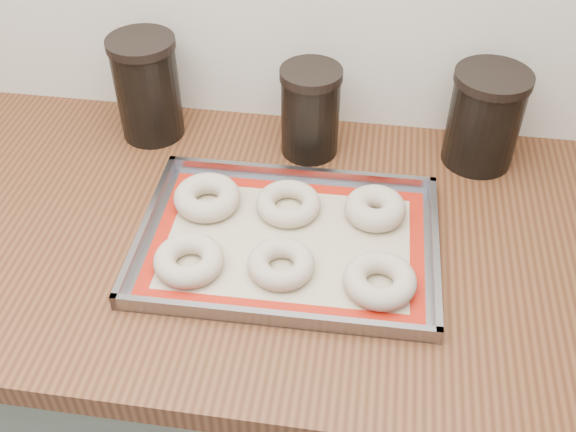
% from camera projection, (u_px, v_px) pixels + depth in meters
% --- Properties ---
extents(cabinet, '(3.00, 0.65, 0.86)m').
position_uv_depth(cabinet, '(332.00, 403.00, 1.38)').
color(cabinet, slate).
rests_on(cabinet, floor).
extents(countertop, '(3.06, 0.68, 0.04)m').
position_uv_depth(countertop, '(344.00, 247.00, 1.08)').
color(countertop, brown).
rests_on(countertop, cabinet).
extents(baking_tray, '(0.47, 0.34, 0.03)m').
position_uv_depth(baking_tray, '(288.00, 241.00, 1.05)').
color(baking_tray, gray).
rests_on(baking_tray, countertop).
extents(baking_mat, '(0.43, 0.30, 0.00)m').
position_uv_depth(baking_mat, '(288.00, 242.00, 1.05)').
color(baking_mat, '#C6B793').
rests_on(baking_mat, baking_tray).
extents(bagel_front_left, '(0.11, 0.11, 0.03)m').
position_uv_depth(bagel_front_left, '(189.00, 260.00, 1.00)').
color(bagel_front_left, '#BDA992').
rests_on(bagel_front_left, baking_mat).
extents(bagel_front_mid, '(0.11, 0.11, 0.03)m').
position_uv_depth(bagel_front_mid, '(281.00, 264.00, 0.99)').
color(bagel_front_mid, '#BDA992').
rests_on(bagel_front_mid, baking_mat).
extents(bagel_front_right, '(0.13, 0.13, 0.03)m').
position_uv_depth(bagel_front_right, '(380.00, 280.00, 0.97)').
color(bagel_front_right, '#BDA992').
rests_on(bagel_front_right, baking_mat).
extents(bagel_back_left, '(0.13, 0.13, 0.04)m').
position_uv_depth(bagel_back_left, '(207.00, 197.00, 1.10)').
color(bagel_back_left, '#BDA992').
rests_on(bagel_back_left, baking_mat).
extents(bagel_back_mid, '(0.13, 0.13, 0.03)m').
position_uv_depth(bagel_back_mid, '(288.00, 204.00, 1.09)').
color(bagel_back_mid, '#BDA992').
rests_on(bagel_back_mid, baking_mat).
extents(bagel_back_right, '(0.12, 0.12, 0.04)m').
position_uv_depth(bagel_back_right, '(375.00, 208.00, 1.08)').
color(bagel_back_right, '#BDA992').
rests_on(bagel_back_right, baking_mat).
extents(canister_left, '(0.12, 0.12, 0.19)m').
position_uv_depth(canister_left, '(147.00, 88.00, 1.21)').
color(canister_left, black).
rests_on(canister_left, countertop).
extents(canister_mid, '(0.11, 0.11, 0.17)m').
position_uv_depth(canister_mid, '(310.00, 111.00, 1.18)').
color(canister_mid, black).
rests_on(canister_mid, countertop).
extents(canister_right, '(0.13, 0.13, 0.17)m').
position_uv_depth(canister_right, '(485.00, 118.00, 1.16)').
color(canister_right, black).
rests_on(canister_right, countertop).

